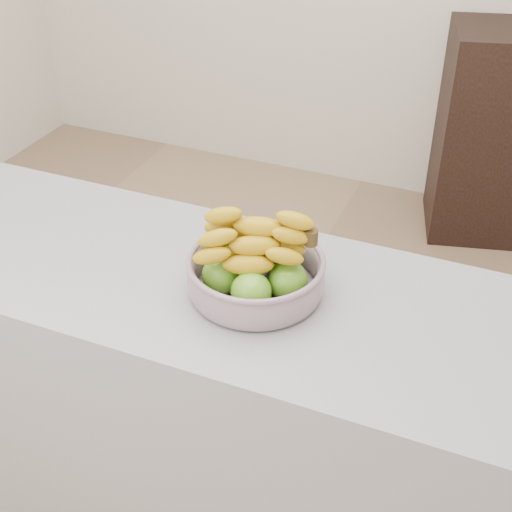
# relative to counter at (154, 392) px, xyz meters

# --- Properties ---
(ground) EXTENTS (4.00, 4.00, 0.00)m
(ground) POSITION_rel_counter_xyz_m (0.00, 0.26, -0.45)
(ground) COLOR #8E7557
(ground) RESTS_ON ground
(counter) EXTENTS (2.00, 0.60, 0.90)m
(counter) POSITION_rel_counter_xyz_m (0.00, 0.00, 0.00)
(counter) COLOR gray
(counter) RESTS_ON ground
(cabinet) EXTENTS (0.64, 0.56, 0.99)m
(cabinet) POSITION_rel_counter_xyz_m (0.68, 2.04, 0.05)
(cabinet) COLOR black
(cabinet) RESTS_ON ground
(fruit_bowl) EXTENTS (0.32, 0.32, 0.20)m
(fruit_bowl) POSITION_rel_counter_xyz_m (0.31, -0.00, 0.51)
(fruit_bowl) COLOR #A2B2C2
(fruit_bowl) RESTS_ON counter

